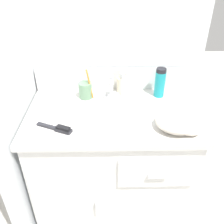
# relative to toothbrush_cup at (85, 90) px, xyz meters

# --- Properties ---
(ground_plane) EXTENTS (6.00, 6.00, 0.00)m
(ground_plane) POSITION_rel_toothbrush_cup_xyz_m (0.15, -0.16, -0.79)
(ground_plane) COLOR beige
(wall_back) EXTENTS (1.08, 0.08, 2.20)m
(wall_back) POSITION_rel_toothbrush_cup_xyz_m (0.15, 0.16, 0.31)
(wall_back) COLOR silver
(wall_back) RESTS_ON ground_plane
(wall_left) EXTENTS (0.08, 0.62, 2.20)m
(wall_left) POSITION_rel_toothbrush_cup_xyz_m (-0.35, -0.16, 0.31)
(wall_left) COLOR silver
(wall_left) RESTS_ON ground_plane
(vanity) EXTENTS (0.90, 0.56, 0.75)m
(vanity) POSITION_rel_toothbrush_cup_xyz_m (0.15, -0.16, -0.41)
(vanity) COLOR white
(vanity) RESTS_ON ground_plane
(backsplash) EXTENTS (0.90, 0.02, 0.14)m
(backsplash) POSITION_rel_toothbrush_cup_xyz_m (0.15, 0.10, 0.02)
(backsplash) COLOR silver
(backsplash) RESTS_ON vanity
(sink_faucet) EXTENTS (0.09, 0.09, 0.14)m
(sink_faucet) POSITION_rel_toothbrush_cup_xyz_m (0.15, 0.00, -0.00)
(sink_faucet) COLOR silver
(sink_faucet) RESTS_ON vanity
(toothbrush_cup) EXTENTS (0.09, 0.08, 0.19)m
(toothbrush_cup) POSITION_rel_toothbrush_cup_xyz_m (0.00, 0.00, 0.00)
(toothbrush_cup) COLOR gray
(toothbrush_cup) RESTS_ON vanity
(soap_dispenser) EXTENTS (0.06, 0.07, 0.14)m
(soap_dispenser) POSITION_rel_toothbrush_cup_xyz_m (0.21, 0.04, 0.01)
(soap_dispenser) COLOR beige
(soap_dispenser) RESTS_ON vanity
(shaving_cream_can) EXTENTS (0.06, 0.06, 0.17)m
(shaving_cream_can) POSITION_rel_toothbrush_cup_xyz_m (0.43, 0.01, 0.04)
(shaving_cream_can) COLOR teal
(shaving_cream_can) RESTS_ON vanity
(hairbrush) EXTENTS (0.18, 0.10, 0.03)m
(hairbrush) POSITION_rel_toothbrush_cup_xyz_m (-0.11, -0.31, -0.04)
(hairbrush) COLOR #232328
(hairbrush) RESTS_ON vanity
(hand_towel) EXTENTS (0.22, 0.19, 0.07)m
(hand_towel) POSITION_rel_toothbrush_cup_xyz_m (0.47, -0.31, -0.01)
(hand_towel) COLOR beige
(hand_towel) RESTS_ON vanity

